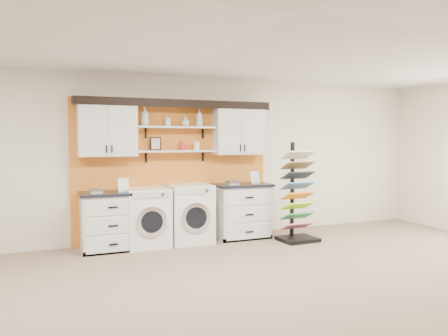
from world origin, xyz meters
name	(u,v)px	position (x,y,z in m)	size (l,w,h in m)	color
floor	(297,332)	(0.00, 0.00, 0.00)	(10.00, 10.00, 0.00)	#88715C
ceiling	(300,13)	(0.00, 0.00, 2.80)	(10.00, 10.00, 0.00)	white
wall_back	(174,158)	(0.00, 4.00, 1.40)	(10.00, 10.00, 0.00)	silver
accent_panel	(174,170)	(0.00, 3.96, 1.20)	(3.40, 0.07, 2.40)	orange
upper_cabinet_left	(107,130)	(-1.13, 3.79, 1.88)	(0.90, 0.35, 0.84)	white
upper_cabinet_right	(238,131)	(1.13, 3.79, 1.88)	(0.90, 0.35, 0.84)	white
shelf_lower	(177,151)	(0.00, 3.80, 1.53)	(1.32, 0.28, 0.03)	white
shelf_upper	(177,127)	(0.00, 3.80, 1.93)	(1.32, 0.28, 0.03)	white
crown_molding	(176,103)	(0.00, 3.81, 2.33)	(3.30, 0.41, 0.13)	black
picture_frame	(155,144)	(-0.35, 3.85, 1.66)	(0.18, 0.02, 0.22)	black
canister_red	(182,145)	(0.10, 3.80, 1.62)	(0.11, 0.11, 0.16)	red
canister_cream	(197,146)	(0.35, 3.80, 1.61)	(0.10, 0.10, 0.14)	silver
base_cabinet_left	(110,221)	(-1.13, 3.64, 0.46)	(0.93, 0.66, 0.91)	white
base_cabinet_right	(242,211)	(1.13, 3.64, 0.47)	(0.97, 0.66, 0.95)	white
washer	(147,217)	(-0.55, 3.64, 0.47)	(0.68, 0.71, 0.95)	white
dryer	(190,214)	(0.17, 3.64, 0.49)	(0.70, 0.71, 0.98)	white
sample_rack	(297,210)	(1.90, 3.06, 0.53)	(0.63, 0.53, 1.68)	black
soap_bottle_a	(145,117)	(-0.53, 3.80, 2.10)	(0.12, 0.12, 0.31)	silver
soap_bottle_b	(167,121)	(-0.16, 3.80, 2.04)	(0.08, 0.08, 0.18)	silver
soap_bottle_c	(185,121)	(0.15, 3.80, 2.03)	(0.13, 0.13, 0.17)	silver
soap_bottle_d	(199,118)	(0.40, 3.80, 2.09)	(0.11, 0.11, 0.30)	silver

